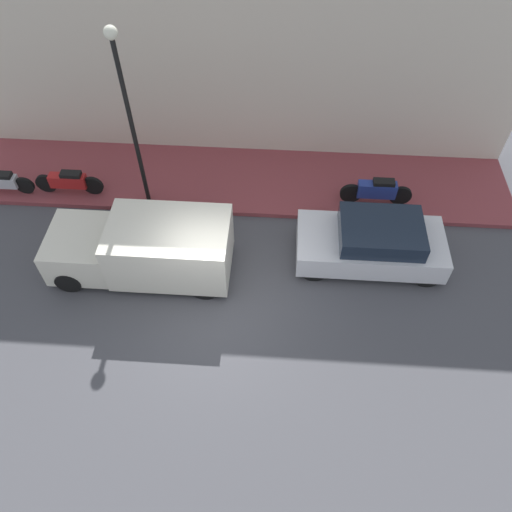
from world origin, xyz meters
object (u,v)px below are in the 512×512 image
(delivery_van, at_px, (143,248))
(parked_car, at_px, (372,243))
(scooter_silver, at_px, (0,182))
(motorcycle_blue, at_px, (377,191))
(streetlamp, at_px, (127,102))
(motorcycle_red, at_px, (69,181))

(delivery_van, bearing_deg, parked_car, -82.93)
(scooter_silver, relative_size, motorcycle_blue, 0.97)
(streetlamp, bearing_deg, motorcycle_blue, -87.47)
(motorcycle_blue, bearing_deg, delivery_van, 114.16)
(parked_car, bearing_deg, motorcycle_red, 77.80)
(parked_car, height_order, delivery_van, delivery_van)
(parked_car, relative_size, delivery_van, 0.83)
(parked_car, distance_m, delivery_van, 5.89)
(motorcycle_blue, bearing_deg, scooter_silver, 91.41)
(motorcycle_red, height_order, scooter_silver, motorcycle_red)
(delivery_van, relative_size, streetlamp, 0.89)
(motorcycle_red, bearing_deg, streetlamp, -93.21)
(motorcycle_red, distance_m, motorcycle_blue, 8.94)
(motorcycle_red, bearing_deg, delivery_van, -132.78)
(parked_car, relative_size, scooter_silver, 1.93)
(motorcycle_blue, xyz_separation_m, streetlamp, (-0.29, 6.62, 2.80))
(parked_car, xyz_separation_m, scooter_silver, (1.76, 10.67, -0.11))
(scooter_silver, distance_m, streetlamp, 5.21)
(parked_car, xyz_separation_m, delivery_van, (-0.72, 5.84, 0.19))
(delivery_van, bearing_deg, motorcycle_blue, -65.84)
(motorcycle_red, relative_size, scooter_silver, 1.01)
(motorcycle_red, relative_size, motorcycle_blue, 0.98)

